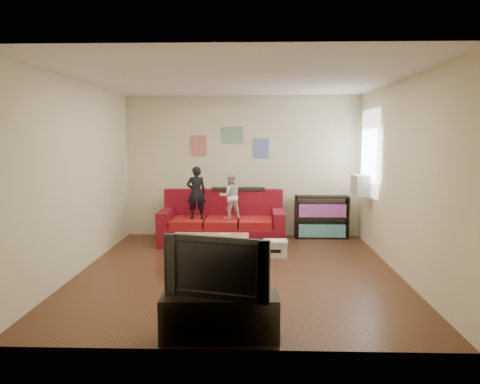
{
  "coord_description": "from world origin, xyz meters",
  "views": [
    {
      "loc": [
        0.23,
        -6.52,
        1.91
      ],
      "look_at": [
        0.0,
        0.8,
        1.05
      ],
      "focal_mm": 35.0,
      "sensor_mm": 36.0,
      "label": 1
    }
  ],
  "objects_px": {
    "child_b": "(230,196)",
    "television": "(219,265)",
    "coffee_table": "(210,241)",
    "tv_stand": "(220,317)",
    "child_a": "(196,193)",
    "bookshelf": "(321,219)",
    "sofa": "(223,225)",
    "file_box": "(275,248)"
  },
  "relations": [
    {
      "from": "sofa",
      "to": "coffee_table",
      "type": "height_order",
      "value": "sofa"
    },
    {
      "from": "child_b",
      "to": "sofa",
      "type": "bearing_deg",
      "value": -66.99
    },
    {
      "from": "coffee_table",
      "to": "sofa",
      "type": "bearing_deg",
      "value": 88.24
    },
    {
      "from": "coffee_table",
      "to": "tv_stand",
      "type": "bearing_deg",
      "value": -82.29
    },
    {
      "from": "sofa",
      "to": "tv_stand",
      "type": "bearing_deg",
      "value": -86.45
    },
    {
      "from": "child_b",
      "to": "coffee_table",
      "type": "relative_size",
      "value": 0.74
    },
    {
      "from": "sofa",
      "to": "child_a",
      "type": "height_order",
      "value": "child_a"
    },
    {
      "from": "bookshelf",
      "to": "tv_stand",
      "type": "distance_m",
      "value": 4.83
    },
    {
      "from": "file_box",
      "to": "television",
      "type": "relative_size",
      "value": 0.37
    },
    {
      "from": "sofa",
      "to": "file_box",
      "type": "relative_size",
      "value": 5.81
    },
    {
      "from": "child_b",
      "to": "coffee_table",
      "type": "xyz_separation_m",
      "value": [
        -0.2,
        -1.63,
        -0.45
      ]
    },
    {
      "from": "coffee_table",
      "to": "television",
      "type": "height_order",
      "value": "television"
    },
    {
      "from": "bookshelf",
      "to": "file_box",
      "type": "height_order",
      "value": "bookshelf"
    },
    {
      "from": "television",
      "to": "child_a",
      "type": "bearing_deg",
      "value": 115.58
    },
    {
      "from": "sofa",
      "to": "child_a",
      "type": "xyz_separation_m",
      "value": [
        -0.45,
        -0.18,
        0.61
      ]
    },
    {
      "from": "coffee_table",
      "to": "child_a",
      "type": "bearing_deg",
      "value": 103.68
    },
    {
      "from": "sofa",
      "to": "tv_stand",
      "type": "relative_size",
      "value": 1.97
    },
    {
      "from": "bookshelf",
      "to": "file_box",
      "type": "distance_m",
      "value": 1.74
    },
    {
      "from": "coffee_table",
      "to": "tv_stand",
      "type": "xyz_separation_m",
      "value": [
        0.31,
        -2.28,
        -0.21
      ]
    },
    {
      "from": "child_a",
      "to": "child_b",
      "type": "xyz_separation_m",
      "value": [
        0.6,
        0.0,
        -0.06
      ]
    },
    {
      "from": "file_box",
      "to": "tv_stand",
      "type": "distance_m",
      "value": 3.18
    },
    {
      "from": "tv_stand",
      "to": "bookshelf",
      "type": "bearing_deg",
      "value": 68.33
    },
    {
      "from": "coffee_table",
      "to": "tv_stand",
      "type": "distance_m",
      "value": 2.31
    },
    {
      "from": "sofa",
      "to": "television",
      "type": "xyz_separation_m",
      "value": [
        0.25,
        -4.09,
        0.39
      ]
    },
    {
      "from": "television",
      "to": "child_b",
      "type": "bearing_deg",
      "value": 106.9
    },
    {
      "from": "file_box",
      "to": "tv_stand",
      "type": "relative_size",
      "value": 0.34
    },
    {
      "from": "coffee_table",
      "to": "bookshelf",
      "type": "height_order",
      "value": "bookshelf"
    },
    {
      "from": "coffee_table",
      "to": "file_box",
      "type": "relative_size",
      "value": 2.89
    },
    {
      "from": "child_a",
      "to": "tv_stand",
      "type": "height_order",
      "value": "child_a"
    },
    {
      "from": "sofa",
      "to": "child_b",
      "type": "relative_size",
      "value": 2.71
    },
    {
      "from": "sofa",
      "to": "child_b",
      "type": "xyz_separation_m",
      "value": [
        0.15,
        -0.18,
        0.55
      ]
    },
    {
      "from": "coffee_table",
      "to": "television",
      "type": "distance_m",
      "value": 2.32
    },
    {
      "from": "child_b",
      "to": "television",
      "type": "bearing_deg",
      "value": 74.48
    },
    {
      "from": "child_a",
      "to": "television",
      "type": "relative_size",
      "value": 0.92
    },
    {
      "from": "sofa",
      "to": "coffee_table",
      "type": "distance_m",
      "value": 1.81
    },
    {
      "from": "television",
      "to": "bookshelf",
      "type": "bearing_deg",
      "value": 85.97
    },
    {
      "from": "child_a",
      "to": "coffee_table",
      "type": "distance_m",
      "value": 1.75
    },
    {
      "from": "coffee_table",
      "to": "bookshelf",
      "type": "xyz_separation_m",
      "value": [
        1.91,
        2.27,
        -0.07
      ]
    },
    {
      "from": "sofa",
      "to": "child_b",
      "type": "height_order",
      "value": "child_b"
    },
    {
      "from": "file_box",
      "to": "television",
      "type": "xyz_separation_m",
      "value": [
        -0.66,
        -3.1,
        0.58
      ]
    },
    {
      "from": "tv_stand",
      "to": "coffee_table",
      "type": "bearing_deg",
      "value": 95.44
    },
    {
      "from": "sofa",
      "to": "television",
      "type": "distance_m",
      "value": 4.11
    }
  ]
}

